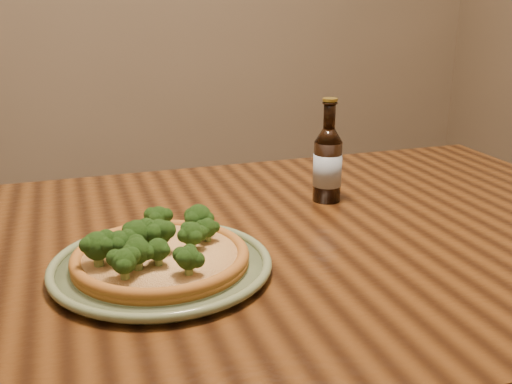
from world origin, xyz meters
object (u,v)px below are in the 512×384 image
object	(u,v)px
plate	(161,265)
beer_bottle	(328,164)
pizza	(159,253)
table	(213,296)

from	to	relation	value
plate	beer_bottle	size ratio (longest dim) A/B	1.61
beer_bottle	plate	bearing A→B (deg)	-158.48
plate	pizza	size ratio (longest dim) A/B	1.26
table	pizza	size ratio (longest dim) A/B	6.22
table	beer_bottle	world-z (taller)	beer_bottle
table	beer_bottle	size ratio (longest dim) A/B	7.96
pizza	beer_bottle	world-z (taller)	beer_bottle
pizza	plate	bearing A→B (deg)	8.75
table	plate	xyz separation A→B (m)	(-0.09, -0.07, 0.10)
plate	beer_bottle	distance (m)	0.43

